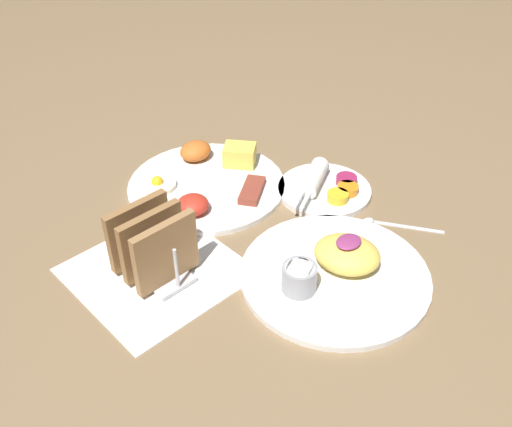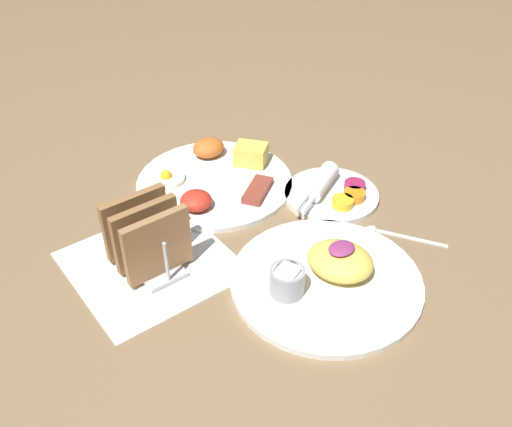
{
  "view_description": "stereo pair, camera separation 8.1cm",
  "coord_description": "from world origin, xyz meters",
  "px_view_note": "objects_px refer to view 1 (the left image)",
  "views": [
    {
      "loc": [
        -0.5,
        -0.48,
        0.57
      ],
      "look_at": [
        -0.02,
        0.03,
        0.03
      ],
      "focal_mm": 40.0,
      "sensor_mm": 36.0,
      "label": 1
    },
    {
      "loc": [
        -0.44,
        -0.54,
        0.57
      ],
      "look_at": [
        -0.02,
        0.03,
        0.03
      ],
      "focal_mm": 40.0,
      "sensor_mm": 36.0,
      "label": 2
    }
  ],
  "objects_px": {
    "plate_breakfast": "(207,181)",
    "plate_foreground": "(335,269)",
    "plate_condiments": "(324,187)",
    "toast_rack": "(153,245)"
  },
  "relations": [
    {
      "from": "plate_condiments",
      "to": "plate_breakfast",
      "type": "bearing_deg",
      "value": 130.52
    },
    {
      "from": "plate_foreground",
      "to": "toast_rack",
      "type": "relative_size",
      "value": 2.34
    },
    {
      "from": "plate_foreground",
      "to": "toast_rack",
      "type": "height_order",
      "value": "toast_rack"
    },
    {
      "from": "plate_breakfast",
      "to": "toast_rack",
      "type": "height_order",
      "value": "toast_rack"
    },
    {
      "from": "toast_rack",
      "to": "plate_breakfast",
      "type": "bearing_deg",
      "value": 31.32
    },
    {
      "from": "plate_condiments",
      "to": "plate_foreground",
      "type": "bearing_deg",
      "value": -135.05
    },
    {
      "from": "plate_breakfast",
      "to": "plate_foreground",
      "type": "xyz_separation_m",
      "value": [
        -0.02,
        -0.3,
        0.0
      ]
    },
    {
      "from": "plate_breakfast",
      "to": "plate_foreground",
      "type": "distance_m",
      "value": 0.3
    },
    {
      "from": "plate_foreground",
      "to": "toast_rack",
      "type": "xyz_separation_m",
      "value": [
        -0.18,
        0.18,
        0.04
      ]
    },
    {
      "from": "toast_rack",
      "to": "plate_foreground",
      "type": "bearing_deg",
      "value": -45.95
    }
  ]
}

